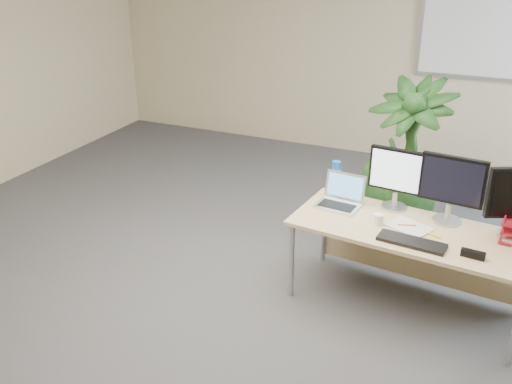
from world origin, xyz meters
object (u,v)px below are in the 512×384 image
at_px(monitor_right, 452,185).
at_px(laptop, 341,198).
at_px(floor_plant, 405,162).
at_px(desk, 413,240).
at_px(monitor_left, 397,175).

height_order(monitor_right, laptop, monitor_right).
bearing_deg(laptop, floor_plant, 69.40).
height_order(desk, floor_plant, floor_plant).
xyz_separation_m(desk, monitor_left, (-0.20, 0.20, 0.41)).
bearing_deg(monitor_right, laptop, -177.98).
bearing_deg(monitor_right, desk, -148.24).
height_order(floor_plant, monitor_right, floor_plant).
height_order(monitor_left, laptop, monitor_left).
relative_size(floor_plant, laptop, 4.25).
distance_m(desk, monitor_left, 0.50).
relative_size(floor_plant, monitor_right, 2.93).
distance_m(floor_plant, monitor_right, 0.99).
relative_size(monitor_left, laptop, 1.37).
height_order(desk, monitor_left, monitor_left).
relative_size(monitor_left, monitor_right, 0.94).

